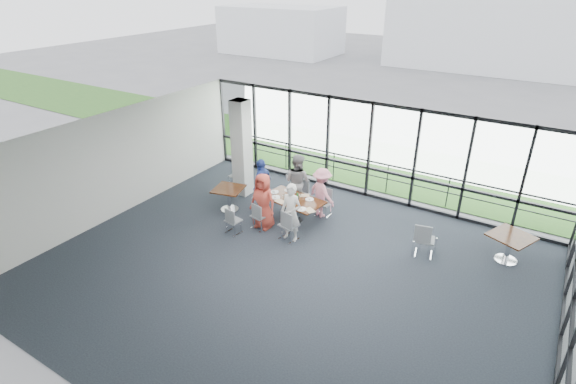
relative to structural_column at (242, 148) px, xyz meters
The scene contains 42 objects.
floor 4.96m from the structural_column, 39.81° to the right, with size 12.00×10.00×0.02m, color #1E222B.
ceiling 4.95m from the structural_column, 39.81° to the right, with size 12.00×10.00×0.04m, color white.
wall_left 3.84m from the structural_column, 128.66° to the right, with size 0.10×10.00×3.20m, color silver.
wall_front 8.77m from the structural_column, 65.77° to the right, with size 12.00×0.10×3.20m, color silver.
curtain_wall_back 4.12m from the structural_column, 29.05° to the left, with size 12.00×0.10×3.20m, color white.
structural_column is the anchor object (origin of this frame).
apron 8.04m from the structural_column, 62.78° to the left, with size 80.00×70.00×0.02m, color slate.
grass_strip 6.36m from the structural_column, 54.25° to the left, with size 80.00×5.00×0.01m, color #2E5C23.
hangar_main 30.01m from the structural_column, 75.31° to the left, with size 24.00×10.00×6.00m, color white.
hangar_aux 28.85m from the structural_column, 119.94° to the left, with size 10.00×6.00×4.00m, color white.
guard_rail 4.57m from the structural_column, 35.84° to the left, with size 0.06×0.06×12.00m, color #2D2D33.
main_table 2.73m from the structural_column, 17.59° to the right, with size 1.91×1.23×0.75m.
side_table_left 1.59m from the structural_column, 73.84° to the right, with size 1.04×1.04×0.75m.
side_table_right 8.26m from the structural_column, ahead, with size 1.25×1.25×0.75m.
diner_near_left 2.50m from the structural_column, 39.02° to the right, with size 0.82×0.54×1.68m, color #B43C2E.
diner_near_right 3.42m from the structural_column, 29.94° to the right, with size 0.61×0.45×1.68m, color silver.
diner_far_left 2.19m from the structural_column, ahead, with size 0.88×0.54×1.81m, color gray.
diner_far_right 3.08m from the structural_column, ahead, with size 1.01×0.52×1.56m, color pink.
diner_end 1.49m from the structural_column, 25.30° to the right, with size 0.97×0.53×1.66m, color #2F469E.
chair_main_nl 2.71m from the structural_column, 42.25° to the right, with size 0.40×0.40×0.83m, color slate, non-canonical shape.
chair_main_nr 3.51m from the structural_column, 30.97° to the right, with size 0.45×0.45×0.92m, color slate, non-canonical shape.
chair_main_fl 2.47m from the structural_column, ahead, with size 0.44×0.44×0.89m, color slate, non-canonical shape.
chair_main_fr 3.26m from the structural_column, ahead, with size 0.41×0.41×0.84m, color slate, non-canonical shape.
chair_main_end 1.76m from the structural_column, 28.88° to the right, with size 0.42×0.42×0.86m, color slate, non-canonical shape.
chair_spare_la 2.86m from the structural_column, 59.49° to the right, with size 0.39×0.39×0.80m, color slate, non-canonical shape.
chair_spare_lb 1.29m from the structural_column, 153.39° to the left, with size 0.42×0.42×0.85m, color slate, non-canonical shape.
chair_spare_r 6.41m from the structural_column, ahead, with size 0.46×0.46×0.94m, color slate, non-canonical shape.
plate_nl 2.32m from the structural_column, 26.79° to the right, with size 0.29×0.29×0.01m, color white.
plate_nr 3.30m from the structural_column, 22.16° to the right, with size 0.28×0.28×0.01m, color white.
plate_fl 2.22m from the structural_column, 10.04° to the right, with size 0.28×0.28×0.01m, color white.
plate_fr 3.03m from the structural_column, 11.13° to the right, with size 0.25×0.25×0.01m, color white.
plate_end 2.03m from the structural_column, 22.08° to the right, with size 0.26×0.26×0.01m, color white.
tumbler_a 2.52m from the structural_column, 22.73° to the right, with size 0.07×0.07×0.13m, color white.
tumbler_b 2.91m from the structural_column, 20.70° to the right, with size 0.08×0.08×0.15m, color white.
tumbler_c 2.67m from the structural_column, 11.61° to the right, with size 0.06×0.06×0.13m, color white.
tumbler_d 2.13m from the structural_column, 25.83° to the right, with size 0.06×0.06×0.13m, color white.
menu_a 2.60m from the structural_column, 26.80° to the right, with size 0.32×0.22×0.00m, color white.
menu_b 3.48m from the structural_column, 19.55° to the right, with size 0.33×0.23×0.00m, color white.
menu_c 2.76m from the structural_column, ahead, with size 0.29×0.20×0.00m, color white.
condiment_caddy 2.75m from the structural_column, 15.93° to the right, with size 0.10×0.07×0.04m, color black.
ketchup_bottle 2.64m from the structural_column, 17.21° to the right, with size 0.06×0.06×0.18m, color #931706.
green_bottle 2.75m from the structural_column, 16.10° to the right, with size 0.05×0.05×0.20m, color #1C6825.
Camera 1 is at (4.86, -7.85, 6.77)m, focal length 28.00 mm.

